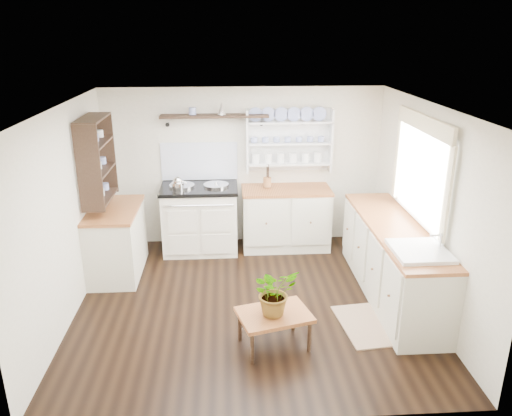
% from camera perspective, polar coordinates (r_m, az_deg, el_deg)
% --- Properties ---
extents(floor, '(4.00, 3.80, 0.01)m').
position_cam_1_polar(floor, '(6.01, -0.63, -10.76)').
color(floor, black).
rests_on(floor, ground).
extents(wall_back, '(4.00, 0.02, 2.30)m').
position_cam_1_polar(wall_back, '(7.32, -1.44, 4.71)').
color(wall_back, beige).
rests_on(wall_back, ground).
extents(wall_right, '(0.02, 3.80, 2.30)m').
position_cam_1_polar(wall_right, '(5.95, 18.93, 0.03)').
color(wall_right, beige).
rests_on(wall_right, ground).
extents(wall_left, '(0.02, 3.80, 2.30)m').
position_cam_1_polar(wall_left, '(5.78, -20.91, -0.81)').
color(wall_left, beige).
rests_on(wall_left, ground).
extents(ceiling, '(4.00, 3.80, 0.01)m').
position_cam_1_polar(ceiling, '(5.23, -0.72, 11.51)').
color(ceiling, white).
rests_on(ceiling, wall_back).
extents(window, '(0.08, 1.55, 1.22)m').
position_cam_1_polar(window, '(5.95, 18.39, 4.27)').
color(window, white).
rests_on(window, wall_right).
extents(aga_cooker, '(1.08, 0.75, 1.00)m').
position_cam_1_polar(aga_cooker, '(7.22, -6.38, -1.13)').
color(aga_cooker, '#EEE4CE').
rests_on(aga_cooker, floor).
extents(back_cabinets, '(1.27, 0.63, 0.90)m').
position_cam_1_polar(back_cabinets, '(7.30, 3.41, -1.06)').
color(back_cabinets, beige).
rests_on(back_cabinets, floor).
extents(right_cabinets, '(0.62, 2.43, 0.90)m').
position_cam_1_polar(right_cabinets, '(6.19, 15.31, -5.74)').
color(right_cabinets, beige).
rests_on(right_cabinets, floor).
extents(belfast_sink, '(0.55, 0.60, 0.45)m').
position_cam_1_polar(belfast_sink, '(5.41, 18.09, -5.85)').
color(belfast_sink, white).
rests_on(belfast_sink, right_cabinets).
extents(left_cabinets, '(0.62, 1.13, 0.90)m').
position_cam_1_polar(left_cabinets, '(6.75, -15.64, -3.57)').
color(left_cabinets, beige).
rests_on(left_cabinets, floor).
extents(plate_rack, '(1.20, 0.22, 0.90)m').
position_cam_1_polar(plate_rack, '(7.25, 3.73, 7.81)').
color(plate_rack, white).
rests_on(plate_rack, wall_back).
extents(high_shelf, '(1.50, 0.29, 0.16)m').
position_cam_1_polar(high_shelf, '(7.04, -4.76, 10.36)').
color(high_shelf, black).
rests_on(high_shelf, wall_back).
extents(left_shelving, '(0.28, 0.80, 1.05)m').
position_cam_1_polar(left_shelving, '(6.45, -17.75, 5.36)').
color(left_shelving, black).
rests_on(left_shelving, wall_left).
extents(kettle, '(0.17, 0.17, 0.21)m').
position_cam_1_polar(kettle, '(6.95, -8.90, 2.67)').
color(kettle, silver).
rests_on(kettle, aga_cooker).
extents(utensil_crock, '(0.12, 0.12, 0.14)m').
position_cam_1_polar(utensil_crock, '(7.18, 1.28, 2.97)').
color(utensil_crock, '#9A6438').
rests_on(utensil_crock, back_cabinets).
extents(center_table, '(0.81, 0.67, 0.38)m').
position_cam_1_polar(center_table, '(5.11, 2.09, -12.35)').
color(center_table, brown).
rests_on(center_table, floor).
extents(potted_plant, '(0.56, 0.53, 0.49)m').
position_cam_1_polar(potted_plant, '(4.96, 2.14, -9.52)').
color(potted_plant, '#3F7233').
rests_on(potted_plant, center_table).
extents(floor_rug, '(0.64, 0.91, 0.02)m').
position_cam_1_polar(floor_rug, '(5.72, 12.55, -12.90)').
color(floor_rug, brown).
rests_on(floor_rug, floor).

